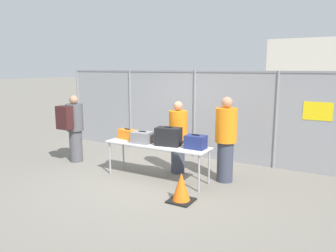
% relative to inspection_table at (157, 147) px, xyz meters
% --- Properties ---
extents(ground_plane, '(120.00, 120.00, 0.00)m').
position_rel_inspection_table_xyz_m(ground_plane, '(-0.11, -0.13, -0.71)').
color(ground_plane, slate).
extents(fence_section, '(8.43, 0.07, 2.28)m').
position_rel_inspection_table_xyz_m(fence_section, '(-0.09, 2.05, 0.49)').
color(fence_section, gray).
rests_on(fence_section, ground_plane).
extents(inspection_table, '(2.30, 0.61, 0.76)m').
position_rel_inspection_table_xyz_m(inspection_table, '(0.00, 0.00, 0.00)').
color(inspection_table, silver).
rests_on(inspection_table, ground_plane).
extents(suitcase_orange, '(0.46, 0.27, 0.24)m').
position_rel_inspection_table_xyz_m(suitcase_orange, '(-0.83, 0.07, 0.17)').
color(suitcase_orange, orange).
rests_on(suitcase_orange, inspection_table).
extents(suitcase_grey, '(0.44, 0.36, 0.26)m').
position_rel_inspection_table_xyz_m(suitcase_grey, '(-0.33, -0.06, 0.18)').
color(suitcase_grey, slate).
rests_on(suitcase_grey, inspection_table).
extents(suitcase_black, '(0.56, 0.38, 0.40)m').
position_rel_inspection_table_xyz_m(suitcase_black, '(0.27, 0.02, 0.24)').
color(suitcase_black, black).
rests_on(suitcase_black, inspection_table).
extents(suitcase_navy, '(0.40, 0.28, 0.29)m').
position_rel_inspection_table_xyz_m(suitcase_navy, '(0.87, 0.05, 0.19)').
color(suitcase_navy, navy).
rests_on(suitcase_navy, inspection_table).
extents(traveler_hooded, '(0.42, 0.64, 1.68)m').
position_rel_inspection_table_xyz_m(traveler_hooded, '(-2.49, 0.05, 0.22)').
color(traveler_hooded, '#4C4C51').
rests_on(traveler_hooded, ground_plane).
extents(security_worker_near, '(0.40, 0.40, 1.62)m').
position_rel_inspection_table_xyz_m(security_worker_near, '(0.18, 0.61, 0.13)').
color(security_worker_near, '#383D4C').
rests_on(security_worker_near, ground_plane).
extents(security_worker_far, '(0.44, 0.44, 1.77)m').
position_rel_inspection_table_xyz_m(security_worker_far, '(1.30, 0.59, 0.21)').
color(security_worker_far, '#383D4C').
rests_on(security_worker_far, ground_plane).
extents(utility_trailer, '(3.94, 2.02, 0.61)m').
position_rel_inspection_table_xyz_m(utility_trailer, '(0.86, 3.76, -0.34)').
color(utility_trailer, '#4C6B47').
rests_on(utility_trailer, ground_plane).
extents(traffic_cone, '(0.43, 0.43, 0.53)m').
position_rel_inspection_table_xyz_m(traffic_cone, '(1.01, -0.81, -0.46)').
color(traffic_cone, black).
rests_on(traffic_cone, ground_plane).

